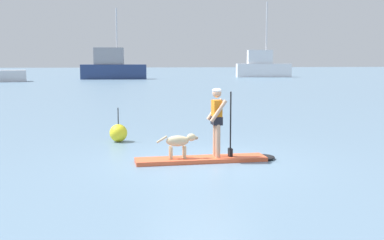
{
  "coord_description": "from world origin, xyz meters",
  "views": [
    {
      "loc": [
        -2.77,
        -11.18,
        2.41
      ],
      "look_at": [
        0.0,
        1.0,
        0.9
      ],
      "focal_mm": 45.09,
      "sensor_mm": 36.0,
      "label": 1
    }
  ],
  "objects_px": {
    "person_paddler": "(217,118)",
    "moored_boat_far_port": "(113,67)",
    "paddleboard": "(210,159)",
    "dog": "(180,142)",
    "marker_buoy": "(118,133)",
    "moored_boat_far_starboard": "(262,67)"
  },
  "relations": [
    {
      "from": "paddleboard",
      "to": "moored_boat_far_port",
      "type": "xyz_separation_m",
      "value": [
        1.19,
        57.66,
        1.61
      ]
    },
    {
      "from": "moored_boat_far_port",
      "to": "person_paddler",
      "type": "bearing_deg",
      "value": -91.02
    },
    {
      "from": "paddleboard",
      "to": "dog",
      "type": "distance_m",
      "value": 0.88
    },
    {
      "from": "paddleboard",
      "to": "moored_boat_far_port",
      "type": "distance_m",
      "value": 57.69
    },
    {
      "from": "paddleboard",
      "to": "person_paddler",
      "type": "height_order",
      "value": "person_paddler"
    },
    {
      "from": "moored_boat_far_port",
      "to": "moored_boat_far_starboard",
      "type": "xyz_separation_m",
      "value": [
        23.91,
        4.09,
        -0.02
      ]
    },
    {
      "from": "marker_buoy",
      "to": "paddleboard",
      "type": "bearing_deg",
      "value": -59.83
    },
    {
      "from": "person_paddler",
      "to": "moored_boat_far_port",
      "type": "xyz_separation_m",
      "value": [
        1.02,
        57.66,
        0.59
      ]
    },
    {
      "from": "dog",
      "to": "moored_boat_far_port",
      "type": "bearing_deg",
      "value": 88.06
    },
    {
      "from": "person_paddler",
      "to": "moored_boat_far_starboard",
      "type": "distance_m",
      "value": 66.59
    },
    {
      "from": "paddleboard",
      "to": "dog",
      "type": "relative_size",
      "value": 3.42
    },
    {
      "from": "paddleboard",
      "to": "marker_buoy",
      "type": "height_order",
      "value": "marker_buoy"
    },
    {
      "from": "paddleboard",
      "to": "person_paddler",
      "type": "xyz_separation_m",
      "value": [
        0.17,
        -0.01,
        1.02
      ]
    },
    {
      "from": "person_paddler",
      "to": "marker_buoy",
      "type": "bearing_deg",
      "value": 122.26
    },
    {
      "from": "moored_boat_far_port",
      "to": "marker_buoy",
      "type": "distance_m",
      "value": 54.37
    },
    {
      "from": "moored_boat_far_port",
      "to": "dog",
      "type": "bearing_deg",
      "value": -91.94
    },
    {
      "from": "person_paddler",
      "to": "moored_boat_far_port",
      "type": "height_order",
      "value": "moored_boat_far_port"
    },
    {
      "from": "paddleboard",
      "to": "dog",
      "type": "bearing_deg",
      "value": 178.31
    },
    {
      "from": "dog",
      "to": "moored_boat_far_starboard",
      "type": "distance_m",
      "value": 66.93
    },
    {
      "from": "moored_boat_far_port",
      "to": "marker_buoy",
      "type": "bearing_deg",
      "value": -93.34
    },
    {
      "from": "dog",
      "to": "moored_boat_far_port",
      "type": "xyz_separation_m",
      "value": [
        1.95,
        57.63,
        1.15
      ]
    },
    {
      "from": "paddleboard",
      "to": "moored_boat_far_port",
      "type": "relative_size",
      "value": 0.35
    }
  ]
}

